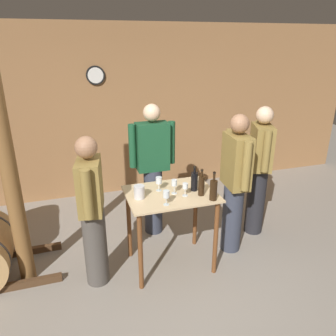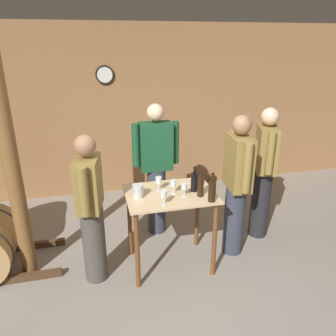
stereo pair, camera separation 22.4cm
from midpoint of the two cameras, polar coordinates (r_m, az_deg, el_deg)
The scene contains 16 objects.
ground_plane at distance 3.61m, azimuth 3.36°, elevation -20.96°, with size 14.00×14.00×0.00m, color gray.
back_wall at distance 5.39m, azimuth -4.68°, elevation 9.71°, with size 8.40×0.08×2.70m.
tasting_table at distance 3.59m, azimuth 2.18°, elevation -7.16°, with size 0.95×0.70×0.91m.
wooden_post at distance 3.52m, azimuth -24.17°, elevation 1.52°, with size 0.16×0.16×2.70m.
wine_bottle_far_left at distance 3.53m, azimuth 6.42°, elevation -2.40°, with size 0.08×0.08×0.28m.
wine_bottle_left at distance 3.42m, azimuth 7.57°, elevation -3.15°, with size 0.07×0.07×0.29m.
wine_bottle_center at distance 3.33m, azimuth 9.60°, elevation -3.98°, with size 0.08×0.08×0.31m.
wine_glass_near_left at distance 3.22m, azimuth 1.26°, elevation -4.66°, with size 0.07×0.07×0.15m.
wine_glass_near_center at distance 3.52m, azimuth 0.19°, elevation -2.22°, with size 0.07×0.07×0.16m.
wine_glass_near_right at distance 3.44m, azimuth 2.84°, elevation -2.75°, with size 0.06×0.06×0.16m.
wine_glass_far_side at distance 3.40m, azimuth 4.73°, elevation -3.37°, with size 0.06×0.06×0.14m.
ice_bucket at distance 3.39m, azimuth -3.34°, elevation -4.06°, with size 0.11×0.11×0.14m.
person_host at distance 3.38m, azimuth -11.44°, elevation -6.90°, with size 0.29×0.58×1.62m.
person_visitor_with_scarf at distance 4.29m, azimuth 17.80°, elevation -0.61°, with size 0.34×0.56×1.70m.
person_visitor_bearded at distance 3.84m, azimuth 13.56°, elevation -2.80°, with size 0.25×0.59×1.70m.
person_visitor_near_door at distance 4.17m, azimuth -0.54°, elevation 0.06°, with size 0.59×0.24×1.73m.
Camera 2 is at (-0.71, -2.58, 2.43)m, focal length 35.00 mm.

